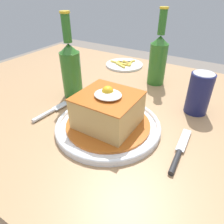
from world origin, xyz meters
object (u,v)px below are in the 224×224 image
at_px(knife, 178,155).
at_px(beer_bottle_green, 71,68).
at_px(beer_bottle_green_far, 158,58).
at_px(soda_can, 199,93).
at_px(main_plate, 108,125).
at_px(fork, 49,112).
at_px(side_plate_fries, 124,65).

height_order(knife, beer_bottle_green, beer_bottle_green).
height_order(beer_bottle_green, beer_bottle_green_far, same).
bearing_deg(soda_can, main_plate, -130.97).
bearing_deg(soda_can, beer_bottle_green_far, 143.92).
xyz_separation_m(main_plate, soda_can, (0.18, 0.21, 0.05)).
distance_m(fork, beer_bottle_green_far, 0.43).
relative_size(fork, soda_can, 1.14).
bearing_deg(beer_bottle_green_far, beer_bottle_green, -129.68).
relative_size(main_plate, side_plate_fries, 1.66).
bearing_deg(beer_bottle_green, knife, -14.82).
distance_m(knife, beer_bottle_green_far, 0.41).
relative_size(main_plate, knife, 1.70).
distance_m(fork, soda_can, 0.44).
bearing_deg(side_plate_fries, main_plate, -66.47).
bearing_deg(beer_bottle_green, soda_can, 16.45).
bearing_deg(beer_bottle_green_far, soda_can, -36.08).
bearing_deg(side_plate_fries, fork, -89.34).
relative_size(fork, knife, 0.86).
bearing_deg(soda_can, side_plate_fries, 147.93).
distance_m(main_plate, side_plate_fries, 0.48).
height_order(knife, soda_can, soda_can).
xyz_separation_m(knife, beer_bottle_green_far, (-0.19, 0.35, 0.09)).
height_order(main_plate, beer_bottle_green, beer_bottle_green).
bearing_deg(soda_can, knife, -86.74).
height_order(beer_bottle_green_far, side_plate_fries, beer_bottle_green_far).
xyz_separation_m(soda_can, beer_bottle_green_far, (-0.18, 0.13, 0.04)).
relative_size(main_plate, beer_bottle_green_far, 1.06).
distance_m(fork, side_plate_fries, 0.48).
bearing_deg(knife, soda_can, 93.26).
bearing_deg(fork, main_plate, 10.41).
xyz_separation_m(knife, beer_bottle_green, (-0.40, 0.10, 0.09)).
distance_m(main_plate, soda_can, 0.28).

